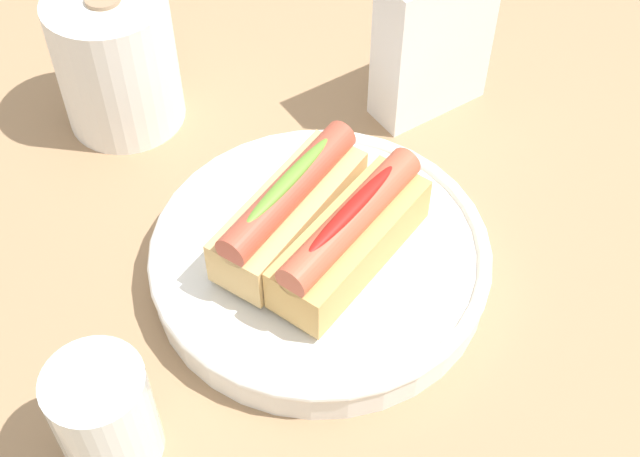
{
  "coord_description": "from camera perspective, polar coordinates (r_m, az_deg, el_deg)",
  "views": [
    {
      "loc": [
        -0.27,
        -0.31,
        0.57
      ],
      "look_at": [
        0.03,
        0.01,
        0.06
      ],
      "focal_mm": 48.78,
      "sensor_mm": 36.0,
      "label": 1
    }
  ],
  "objects": [
    {
      "name": "ground_plane",
      "position": [
        0.7,
        -1.06,
        -4.44
      ],
      "size": [
        2.4,
        2.4,
        0.0
      ],
      "primitive_type": "plane",
      "color": "#9E7A56"
    },
    {
      "name": "paper_towel_roll",
      "position": [
        0.82,
        -13.2,
        10.62
      ],
      "size": [
        0.11,
        0.11,
        0.13
      ],
      "color": "white",
      "rests_on": "ground_plane"
    },
    {
      "name": "water_glass",
      "position": [
        0.61,
        -13.84,
        -12.07
      ],
      "size": [
        0.07,
        0.07,
        0.09
      ],
      "color": "white",
      "rests_on": "ground_plane"
    },
    {
      "name": "hotdog_back",
      "position": [
        0.68,
        -1.99,
        1.36
      ],
      "size": [
        0.16,
        0.09,
        0.06
      ],
      "color": "#DBB270",
      "rests_on": "serving_bowl"
    },
    {
      "name": "hotdog_front",
      "position": [
        0.66,
        2.04,
        -0.51
      ],
      "size": [
        0.16,
        0.08,
        0.06
      ],
      "color": "tan",
      "rests_on": "serving_bowl"
    },
    {
      "name": "serving_bowl",
      "position": [
        0.7,
        0.0,
        -1.93
      ],
      "size": [
        0.27,
        0.27,
        0.04
      ],
      "color": "white",
      "rests_on": "ground_plane"
    },
    {
      "name": "napkin_box",
      "position": [
        0.82,
        7.43,
        12.12
      ],
      "size": [
        0.12,
        0.06,
        0.15
      ],
      "primitive_type": "cube",
      "rotation": [
        0.0,
        0.0,
        -0.15
      ],
      "color": "white",
      "rests_on": "ground_plane"
    }
  ]
}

